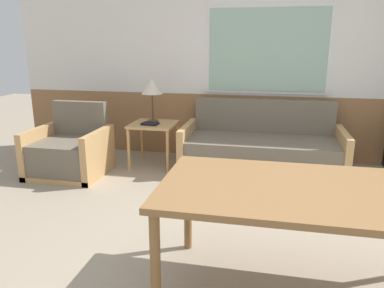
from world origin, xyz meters
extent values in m
plane|color=gray|center=(0.00, 0.00, 0.00)|extent=(16.00, 16.00, 0.00)
cube|color=#996B42|center=(0.00, 2.63, 0.44)|extent=(7.20, 0.06, 0.88)
cube|color=white|center=(0.00, 2.63, 1.79)|extent=(7.20, 0.06, 1.82)
cube|color=white|center=(-0.07, 2.59, 1.48)|extent=(1.60, 0.01, 1.13)
cube|color=#99BCA8|center=(-0.07, 2.58, 1.48)|extent=(1.52, 0.02, 1.05)
cube|color=tan|center=(-0.07, 2.02, 0.03)|extent=(1.95, 0.87, 0.06)
cube|color=#6B6051|center=(-0.07, 2.00, 0.24)|extent=(1.79, 0.79, 0.37)
cube|color=#6B6051|center=(-0.07, 2.40, 0.64)|extent=(1.79, 0.10, 0.43)
cube|color=tan|center=(-1.01, 2.02, 0.28)|extent=(0.08, 0.87, 0.57)
cube|color=tan|center=(0.87, 2.02, 0.28)|extent=(0.08, 0.87, 0.57)
cube|color=tan|center=(-2.36, 1.46, 0.03)|extent=(0.87, 0.78, 0.06)
cube|color=#6B6051|center=(-2.36, 1.44, 0.24)|extent=(0.71, 0.70, 0.37)
cube|color=#6B6051|center=(-2.36, 1.80, 0.64)|extent=(0.71, 0.10, 0.43)
cube|color=tan|center=(-2.76, 1.46, 0.28)|extent=(0.08, 0.78, 0.57)
cube|color=tan|center=(-1.97, 1.46, 0.28)|extent=(0.08, 0.78, 0.57)
cube|color=tan|center=(-1.45, 2.02, 0.55)|extent=(0.57, 0.57, 0.03)
cylinder|color=tan|center=(-1.71, 1.76, 0.27)|extent=(0.04, 0.04, 0.54)
cylinder|color=tan|center=(-1.20, 1.76, 0.27)|extent=(0.04, 0.04, 0.54)
cylinder|color=tan|center=(-1.71, 2.27, 0.27)|extent=(0.04, 0.04, 0.54)
cylinder|color=tan|center=(-1.20, 2.27, 0.27)|extent=(0.04, 0.04, 0.54)
cylinder|color=#4C3823|center=(-1.49, 2.11, 0.58)|extent=(0.14, 0.14, 0.02)
cylinder|color=#4C3823|center=(-1.49, 2.11, 0.76)|extent=(0.02, 0.02, 0.35)
cone|color=beige|center=(-1.49, 2.11, 1.03)|extent=(0.28, 0.28, 0.19)
cube|color=black|center=(-1.47, 1.92, 0.58)|extent=(0.22, 0.17, 0.03)
cube|color=olive|center=(0.26, -0.33, 0.72)|extent=(1.78, 0.96, 0.04)
cylinder|color=olive|center=(-0.57, -0.75, 0.35)|extent=(0.06, 0.06, 0.70)
cylinder|color=olive|center=(-0.57, 0.08, 0.35)|extent=(0.06, 0.06, 0.70)
camera|label=1|loc=(0.01, -2.50, 1.57)|focal=35.00mm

